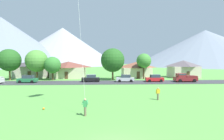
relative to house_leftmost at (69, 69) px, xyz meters
The scene contains 20 objects.
road_strip 16.26m from the house_leftmost, 46.92° to the right, with size 160.00×6.91×0.08m, color #38383D.
mountain_far_west_ridge 137.82m from the house_leftmost, 45.12° to the left, with size 120.83×120.83×30.36m, color slate.
mountain_east_ridge 124.24m from the house_leftmost, 103.21° to the left, with size 104.14×104.14×35.20m, color #8E939E.
mountain_west_ridge 118.33m from the house_leftmost, 126.81° to the left, with size 112.07×112.07×38.66m, color slate.
house_leftmost is the anchor object (origin of this frame).
house_left_center 19.90m from the house_leftmost, ahead, with size 8.77×7.52×4.61m.
house_right_center 34.14m from the house_leftmost, ahead, with size 8.35×7.10×5.10m.
house_rightmost 11.09m from the house_leftmost, 168.67° to the left, with size 10.79×7.42×5.18m.
tree_near_left 6.91m from the house_leftmost, 116.19° to the right, with size 4.29×4.29×6.08m.
tree_left_of_center 21.86m from the house_leftmost, 12.24° to the right, with size 4.01×4.01×7.01m.
tree_center 9.18m from the house_leftmost, 148.04° to the right, with size 5.85×5.85×7.92m.
tree_right_of_center 15.36m from the house_leftmost, 157.64° to the right, with size 5.75×5.75×8.06m.
tree_near_right 14.44m from the house_leftmost, 27.20° to the right, with size 6.20×6.20×8.28m.
parked_car_black_west_end 12.88m from the house_leftmost, 55.64° to the right, with size 4.25×2.18×1.68m.
parked_car_silver_mid_west 18.93m from the house_leftmost, 35.43° to the right, with size 4.27×2.22×1.68m.
parked_car_green_mid_east 13.66m from the house_leftmost, 121.42° to the right, with size 4.24×2.15×1.68m.
parked_car_red_east_end 25.06m from the house_leftmost, 26.40° to the right, with size 4.27×2.22×1.68m.
pickup_truck_maroon_east_side 31.76m from the house_leftmost, 21.74° to the right, with size 5.21×2.34×1.99m.
watcher_person 34.74m from the house_leftmost, 59.89° to the right, with size 0.56×0.24×1.68m.
soccer_ball 34.31m from the house_leftmost, 83.62° to the right, with size 0.24×0.24×0.24m, color orange.
Camera 1 is at (-0.78, -10.33, 5.36)m, focal length 28.87 mm.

